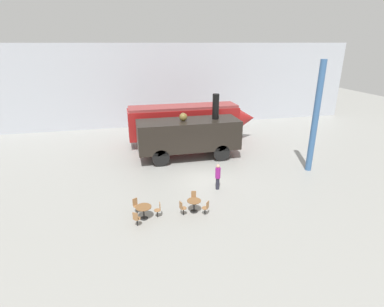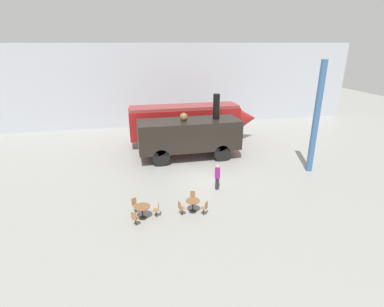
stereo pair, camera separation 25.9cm
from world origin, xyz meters
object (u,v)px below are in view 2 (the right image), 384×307
Objects in this scene: streamlined_locomotive at (193,121)px; cafe_table_near at (142,209)px; cafe_table_mid at (193,203)px; steam_locomotive at (189,134)px; visitor_person at (217,176)px; cafe_chair_0 at (135,204)px.

streamlined_locomotive reaches higher than cafe_table_near.
cafe_table_mid is (2.83, 0.07, -0.03)m from cafe_table_near.
cafe_table_mid is at bearing -100.56° from steam_locomotive.
streamlined_locomotive reaches higher than visitor_person.
streamlined_locomotive reaches higher than cafe_chair_0.
steam_locomotive reaches higher than cafe_table_near.
cafe_table_near reaches higher than cafe_table_mid.
cafe_table_mid is (-1.56, -8.34, -1.50)m from steam_locomotive.
cafe_table_mid is at bearing -102.67° from streamlined_locomotive.
cafe_table_mid is at bearing 50.93° from cafe_chair_0.
cafe_table_mid is 3.26m from cafe_chair_0.
visitor_person is at bearing -93.49° from streamlined_locomotive.
visitor_person is (4.98, 2.45, 0.37)m from cafe_table_near.
cafe_chair_0 is (-5.96, -11.61, -1.65)m from streamlined_locomotive.
cafe_table_mid is 0.46× the size of visitor_person.
steam_locomotive is 9.18m from cafe_chair_0.
cafe_chair_0 reaches higher than cafe_table_near.
steam_locomotive is (-1.20, -3.92, -0.11)m from streamlined_locomotive.
streamlined_locomotive is at bearing 65.64° from cafe_table_near.
cafe_table_near is 1.00× the size of cafe_chair_0.
steam_locomotive reaches higher than streamlined_locomotive.
cafe_table_near is 0.50× the size of visitor_person.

